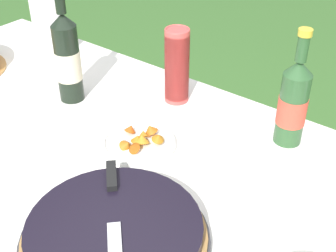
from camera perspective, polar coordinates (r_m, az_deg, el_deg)
garden_table at (r=1.30m, az=-9.23°, el=-4.82°), size 1.73×0.90×0.77m
tablecloth at (r=1.26m, az=-9.49°, el=-2.59°), size 1.74×0.91×0.10m
berry_tart at (r=0.96m, az=-6.50°, el=-13.05°), size 0.38×0.38×0.06m
serving_knife at (r=0.96m, az=-6.69°, el=-10.34°), size 0.28×0.28×0.01m
cup_stack at (r=1.37m, az=1.09°, el=7.31°), size 0.07×0.07×0.23m
cider_bottle_green at (r=1.22m, az=15.01°, el=2.79°), size 0.08×0.08×0.31m
juice_bottle_red at (r=1.40m, az=-12.16°, el=8.12°), size 0.08×0.08×0.35m
snack_plate_near at (r=1.22m, az=-3.52°, el=-1.92°), size 0.20×0.20×0.05m
paper_towel_roll at (r=1.70m, az=-14.44°, el=12.54°), size 0.11×0.11×0.27m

